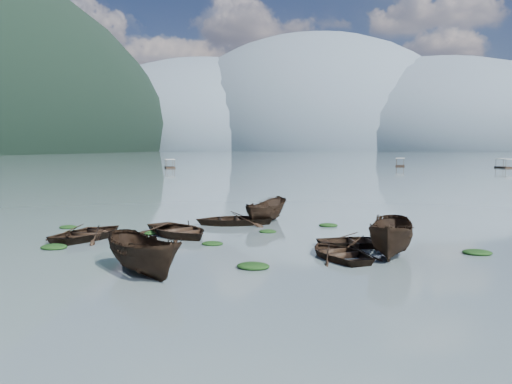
% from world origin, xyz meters
% --- Properties ---
extents(ground_plane, '(2400.00, 2400.00, 0.00)m').
position_xyz_m(ground_plane, '(0.00, 0.00, 0.00)').
color(ground_plane, '#516165').
extents(haze_mtn_a, '(520.00, 520.00, 280.00)m').
position_xyz_m(haze_mtn_a, '(-260.00, 900.00, 0.00)').
color(haze_mtn_a, '#475666').
rests_on(haze_mtn_a, ground).
extents(haze_mtn_b, '(520.00, 520.00, 340.00)m').
position_xyz_m(haze_mtn_b, '(-60.00, 900.00, 0.00)').
color(haze_mtn_b, '#475666').
rests_on(haze_mtn_b, ground).
extents(haze_mtn_c, '(520.00, 520.00, 260.00)m').
position_xyz_m(haze_mtn_c, '(140.00, 900.00, 0.00)').
color(haze_mtn_c, '#475666').
rests_on(haze_mtn_c, ground).
extents(rowboat_0, '(3.44, 4.31, 0.80)m').
position_xyz_m(rowboat_0, '(-7.84, 5.86, 0.00)').
color(rowboat_0, black).
rests_on(rowboat_0, ground).
extents(rowboat_1, '(4.25, 5.15, 0.92)m').
position_xyz_m(rowboat_1, '(-7.56, 5.88, 0.00)').
color(rowboat_1, black).
rests_on(rowboat_1, ground).
extents(rowboat_2, '(4.62, 4.36, 1.78)m').
position_xyz_m(rowboat_2, '(-1.83, -0.48, 0.00)').
color(rowboat_2, black).
rests_on(rowboat_2, ground).
extents(rowboat_3, '(4.35, 4.72, 0.80)m').
position_xyz_m(rowboat_3, '(5.18, 3.72, 0.00)').
color(rowboat_3, black).
rests_on(rowboat_3, ground).
extents(rowboat_4, '(4.53, 3.77, 0.81)m').
position_xyz_m(rowboat_4, '(6.05, 6.37, 0.00)').
color(rowboat_4, black).
rests_on(rowboat_4, ground).
extents(rowboat_5, '(2.54, 5.11, 1.89)m').
position_xyz_m(rowboat_5, '(7.43, 4.58, 0.00)').
color(rowboat_5, black).
rests_on(rowboat_5, ground).
extents(rowboat_6, '(5.84, 5.71, 0.99)m').
position_xyz_m(rowboat_6, '(-3.35, 7.44, 0.00)').
color(rowboat_6, black).
rests_on(rowboat_6, ground).
extents(rowboat_7, '(5.46, 4.69, 0.95)m').
position_xyz_m(rowboat_7, '(-1.41, 11.92, 0.00)').
color(rowboat_7, black).
rests_on(rowboat_7, ground).
extents(rowboat_8, '(2.86, 4.61, 1.67)m').
position_xyz_m(rowboat_8, '(0.39, 13.40, 0.00)').
color(rowboat_8, black).
rests_on(rowboat_8, ground).
extents(weed_clump_0, '(1.24, 1.02, 0.27)m').
position_xyz_m(weed_clump_0, '(-7.88, 3.15, 0.00)').
color(weed_clump_0, black).
rests_on(weed_clump_0, ground).
extents(weed_clump_1, '(1.07, 0.86, 0.24)m').
position_xyz_m(weed_clump_1, '(-5.06, 7.74, 0.00)').
color(weed_clump_1, black).
rests_on(weed_clump_1, ground).
extents(weed_clump_2, '(1.30, 1.04, 0.28)m').
position_xyz_m(weed_clump_2, '(1.95, 1.17, 0.00)').
color(weed_clump_2, black).
rests_on(weed_clump_2, ground).
extents(weed_clump_3, '(0.97, 0.82, 0.22)m').
position_xyz_m(weed_clump_3, '(1.16, 9.42, 0.00)').
color(weed_clump_3, black).
rests_on(weed_clump_3, ground).
extents(weed_clump_4, '(1.27, 1.01, 0.26)m').
position_xyz_m(weed_clump_4, '(11.15, 5.55, 0.00)').
color(weed_clump_4, black).
rests_on(weed_clump_4, ground).
extents(weed_clump_5, '(1.05, 0.85, 0.22)m').
position_xyz_m(weed_clump_5, '(-10.54, 8.71, 0.00)').
color(weed_clump_5, black).
rests_on(weed_clump_5, ground).
extents(weed_clump_6, '(1.05, 0.87, 0.22)m').
position_xyz_m(weed_clump_6, '(-0.90, 5.45, 0.00)').
color(weed_clump_6, black).
rests_on(weed_clump_6, ground).
extents(weed_clump_7, '(1.12, 0.90, 0.25)m').
position_xyz_m(weed_clump_7, '(4.35, 12.20, 0.00)').
color(weed_clump_7, black).
rests_on(weed_clump_7, ground).
extents(pontoon_left, '(4.13, 5.55, 1.97)m').
position_xyz_m(pontoon_left, '(-35.64, 92.39, 0.00)').
color(pontoon_left, black).
rests_on(pontoon_left, ground).
extents(pontoon_centre, '(2.73, 5.49, 2.03)m').
position_xyz_m(pontoon_centre, '(17.83, 112.58, 0.00)').
color(pontoon_centre, black).
rests_on(pontoon_centre, ground).
extents(pontoon_right, '(3.24, 5.71, 2.06)m').
position_xyz_m(pontoon_right, '(40.66, 106.70, 0.00)').
color(pontoon_right, black).
rests_on(pontoon_right, ground).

